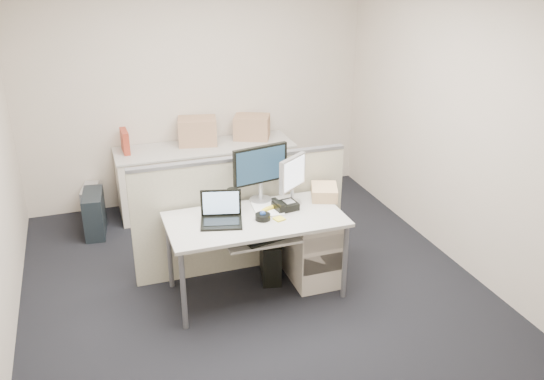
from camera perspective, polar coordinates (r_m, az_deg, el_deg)
name	(u,v)px	position (r m, az deg, el deg)	size (l,w,h in m)	color
floor	(256,291)	(5.24, -1.57, -10.01)	(4.00, 4.50, 0.01)	black
wall_back	(196,87)	(6.73, -7.53, 10.07)	(4.00, 0.02, 2.70)	beige
wall_front	(398,300)	(2.78, 12.42, -10.61)	(4.00, 0.02, 2.70)	beige
wall_right	(465,125)	(5.53, 18.57, 6.12)	(0.02, 4.50, 2.70)	beige
desk	(255,225)	(4.90, -1.65, -3.46)	(1.50, 0.75, 0.73)	#B3AFA7
keyboard_tray	(262,239)	(4.77, -1.00, -4.86)	(0.62, 0.32, 0.02)	#B3AFA7
drawer_pedestal	(312,247)	(5.27, 3.97, -5.65)	(0.40, 0.55, 0.65)	beige
cubicle_partition	(241,215)	(5.34, -3.06, -2.52)	(2.00, 0.06, 1.10)	#BAB697
back_counter	(206,177)	(6.73, -6.53, 1.26)	(2.00, 0.60, 0.72)	beige
monitor_main	(260,174)	(5.09, -1.16, 1.60)	(0.52, 0.20, 0.52)	black
monitor_small	(292,181)	(5.06, 2.03, 0.92)	(0.35, 0.18, 0.43)	#B7B7BC
laptop	(221,210)	(4.73, -5.08, -2.00)	(0.34, 0.26, 0.26)	black
trackball	(263,217)	(4.83, -0.92, -2.68)	(0.13, 0.13, 0.05)	black
desk_phone	(285,206)	(5.01, 1.34, -1.58)	(0.20, 0.16, 0.06)	black
paper_stack	(268,209)	(5.01, -0.43, -1.89)	(0.24, 0.31, 0.01)	silver
sticky_pad	(279,219)	(4.84, 0.72, -2.88)	(0.08, 0.08, 0.01)	yellow
travel_mug	(233,200)	(4.99, -3.92, -0.99)	(0.09, 0.09, 0.18)	black
banana	(269,208)	(4.99, -0.27, -1.82)	(0.19, 0.05, 0.04)	yellow
cellphone	(237,217)	(4.88, -3.52, -2.70)	(0.06, 0.11, 0.02)	black
manila_folders	(324,192)	(5.25, 5.19, -0.20)	(0.23, 0.29, 0.11)	tan
keyboard	(269,238)	(4.74, -0.27, -4.75)	(0.42, 0.15, 0.02)	black
pc_tower_desk	(270,258)	(5.35, -0.18, -6.74)	(0.17, 0.41, 0.39)	black
pc_tower_spare_dark	(94,213)	(6.39, -17.18, -2.23)	(0.20, 0.49, 0.46)	black
pc_tower_spare_silver	(92,202)	(6.77, -17.43, -1.18)	(0.16, 0.40, 0.37)	#B7B7BC
cardboard_box_left	(198,132)	(6.66, -7.38, 5.73)	(0.43, 0.32, 0.32)	#AA7B57
cardboard_box_right	(252,128)	(6.81, -2.00, 6.18)	(0.40, 0.31, 0.29)	#AA7B57
red_binder	(125,142)	(6.55, -14.35, 4.63)	(0.07, 0.29, 0.27)	maroon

